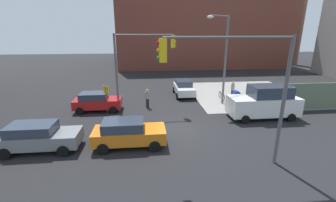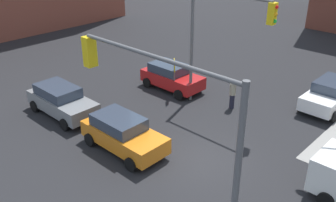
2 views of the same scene
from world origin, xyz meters
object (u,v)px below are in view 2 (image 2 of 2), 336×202
object	(u,v)px
traffic_signal_nw_corner	(221,29)
bicycle_at_crosswalk	(178,77)
coupe_orange	(123,133)
pedestrian_crossing	(233,94)
traffic_signal_se_corner	(167,118)
sedan_red	(171,76)
coupe_gray	(61,100)
coupe_white	(330,94)

from	to	relation	value
traffic_signal_nw_corner	bicycle_at_crosswalk	distance (m)	6.18
coupe_orange	pedestrian_crossing	world-z (taller)	pedestrian_crossing
traffic_signal_nw_corner	coupe_orange	size ratio (longest dim) A/B	1.52
traffic_signal_se_corner	pedestrian_crossing	world-z (taller)	traffic_signal_se_corner
traffic_signal_se_corner	sedan_red	size ratio (longest dim) A/B	1.63
sedan_red	pedestrian_crossing	distance (m)	4.38
coupe_gray	bicycle_at_crosswalk	world-z (taller)	coupe_gray
pedestrian_crossing	traffic_signal_nw_corner	bearing A→B (deg)	88.57
traffic_signal_nw_corner	sedan_red	world-z (taller)	traffic_signal_nw_corner
coupe_white	sedan_red	size ratio (longest dim) A/B	1.02
coupe_orange	coupe_gray	xyz separation A→B (m)	(-5.12, -0.00, 0.00)
traffic_signal_nw_corner	traffic_signal_se_corner	world-z (taller)	same
pedestrian_crossing	traffic_signal_se_corner	bearing A→B (deg)	151.47
coupe_white	pedestrian_crossing	bearing A→B (deg)	-136.14
traffic_signal_nw_corner	bicycle_at_crosswalk	size ratio (longest dim) A/B	3.71
sedan_red	bicycle_at_crosswalk	world-z (taller)	sedan_red
coupe_white	pedestrian_crossing	distance (m)	5.50
traffic_signal_se_corner	sedan_red	xyz separation A→B (m)	(-8.46, 9.36, -3.83)
coupe_orange	bicycle_at_crosswalk	bearing A→B (deg)	114.38
coupe_white	coupe_gray	bearing A→B (deg)	-133.72
coupe_white	traffic_signal_nw_corner	bearing A→B (deg)	-135.27
sedan_red	coupe_orange	bearing A→B (deg)	-65.05
traffic_signal_se_corner	bicycle_at_crosswalk	world-z (taller)	traffic_signal_se_corner
traffic_signal_nw_corner	bicycle_at_crosswalk	xyz separation A→B (m)	(-4.22, 1.50, -4.26)
traffic_signal_nw_corner	traffic_signal_se_corner	distance (m)	10.15
sedan_red	pedestrian_crossing	size ratio (longest dim) A/B	2.29
traffic_signal_nw_corner	traffic_signal_se_corner	size ratio (longest dim) A/B	1.00
traffic_signal_nw_corner	coupe_gray	world-z (taller)	traffic_signal_nw_corner
traffic_signal_nw_corner	traffic_signal_se_corner	bearing A→B (deg)	-62.50
traffic_signal_nw_corner	bicycle_at_crosswalk	world-z (taller)	traffic_signal_nw_corner
pedestrian_crossing	coupe_gray	bearing A→B (deg)	86.26
bicycle_at_crosswalk	traffic_signal_se_corner	bearing A→B (deg)	-49.71
traffic_signal_se_corner	sedan_red	distance (m)	13.19
traffic_signal_nw_corner	coupe_orange	distance (m)	7.38
pedestrian_crossing	bicycle_at_crosswalk	size ratio (longest dim) A/B	1.00
coupe_white	traffic_signal_se_corner	bearing A→B (deg)	-89.45
pedestrian_crossing	coupe_orange	bearing A→B (deg)	118.34
traffic_signal_nw_corner	coupe_white	xyz separation A→B (m)	(4.56, 4.51, -3.76)
traffic_signal_se_corner	coupe_gray	distance (m)	11.48
coupe_orange	coupe_gray	distance (m)	5.12
bicycle_at_crosswalk	coupe_orange	bearing A→B (deg)	-65.62
coupe_orange	coupe_gray	bearing A→B (deg)	-179.96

